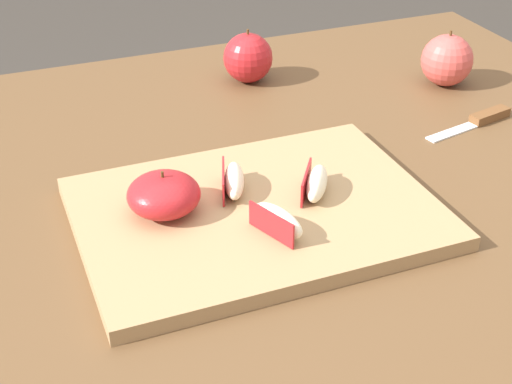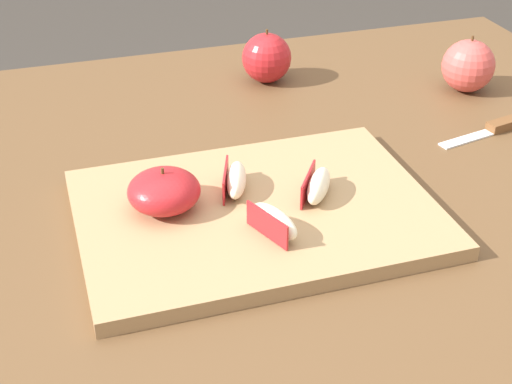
% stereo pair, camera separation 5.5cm
% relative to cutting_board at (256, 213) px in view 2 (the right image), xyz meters
% --- Properties ---
extents(dining_table, '(1.36, 0.98, 0.76)m').
position_rel_cutting_board_xyz_m(dining_table, '(-0.01, 0.09, -0.10)').
color(dining_table, brown).
rests_on(dining_table, ground_plane).
extents(cutting_board, '(0.42, 0.31, 0.02)m').
position_rel_cutting_board_xyz_m(cutting_board, '(0.00, 0.00, 0.00)').
color(cutting_board, '#A37F56').
rests_on(cutting_board, dining_table).
extents(apple_half_skin_up, '(0.09, 0.09, 0.05)m').
position_rel_cutting_board_xyz_m(apple_half_skin_up, '(-0.10, 0.03, 0.03)').
color(apple_half_skin_up, '#B21E23').
rests_on(apple_half_skin_up, cutting_board).
extents(apple_wedge_back, '(0.06, 0.07, 0.03)m').
position_rel_cutting_board_xyz_m(apple_wedge_back, '(0.08, -0.00, 0.03)').
color(apple_wedge_back, '#F4EACC').
rests_on(apple_wedge_back, cutting_board).
extents(apple_wedge_left, '(0.05, 0.08, 0.03)m').
position_rel_cutting_board_xyz_m(apple_wedge_left, '(-0.01, 0.04, 0.03)').
color(apple_wedge_left, '#F4EACC').
rests_on(apple_wedge_left, cutting_board).
extents(apple_wedge_front, '(0.05, 0.08, 0.03)m').
position_rel_cutting_board_xyz_m(apple_wedge_front, '(0.00, -0.06, 0.03)').
color(apple_wedge_front, '#F4EACC').
rests_on(apple_wedge_front, cutting_board).
extents(paring_knife, '(0.16, 0.05, 0.01)m').
position_rel_cutting_board_xyz_m(paring_knife, '(0.42, 0.12, -0.00)').
color(paring_knife, silver).
rests_on(paring_knife, dining_table).
extents(whole_apple_crimson, '(0.08, 0.08, 0.09)m').
position_rel_cutting_board_xyz_m(whole_apple_crimson, '(0.14, 0.39, 0.03)').
color(whole_apple_crimson, '#B21E23').
rests_on(whole_apple_crimson, dining_table).
extents(whole_apple_pink_lady, '(0.08, 0.08, 0.09)m').
position_rel_cutting_board_xyz_m(whole_apple_pink_lady, '(0.44, 0.26, 0.03)').
color(whole_apple_pink_lady, '#D14C47').
rests_on(whole_apple_pink_lady, dining_table).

